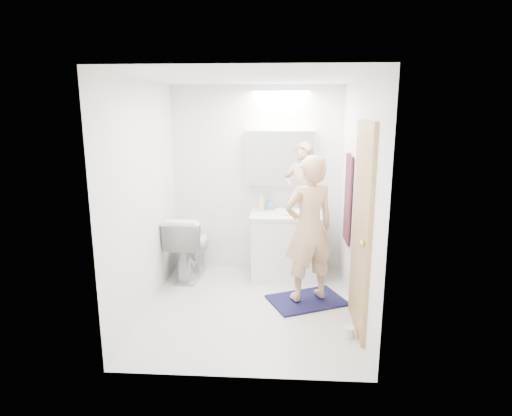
# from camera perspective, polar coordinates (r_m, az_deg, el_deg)

# --- Properties ---
(floor) EXTENTS (2.50, 2.50, 0.00)m
(floor) POSITION_cam_1_polar(r_m,az_deg,el_deg) (4.79, -0.80, -13.00)
(floor) COLOR silver
(floor) RESTS_ON ground
(ceiling) EXTENTS (2.50, 2.50, 0.00)m
(ceiling) POSITION_cam_1_polar(r_m,az_deg,el_deg) (4.32, -0.91, 16.96)
(ceiling) COLOR white
(ceiling) RESTS_ON floor
(wall_back) EXTENTS (2.50, 0.00, 2.50)m
(wall_back) POSITION_cam_1_polar(r_m,az_deg,el_deg) (5.63, 0.13, 3.78)
(wall_back) COLOR white
(wall_back) RESTS_ON floor
(wall_front) EXTENTS (2.50, 0.00, 2.50)m
(wall_front) POSITION_cam_1_polar(r_m,az_deg,el_deg) (3.19, -2.58, -3.39)
(wall_front) COLOR white
(wall_front) RESTS_ON floor
(wall_left) EXTENTS (0.00, 2.50, 2.50)m
(wall_left) POSITION_cam_1_polar(r_m,az_deg,el_deg) (4.62, -14.59, 1.32)
(wall_left) COLOR white
(wall_left) RESTS_ON floor
(wall_right) EXTENTS (0.00, 2.50, 2.50)m
(wall_right) POSITION_cam_1_polar(r_m,az_deg,el_deg) (4.46, 13.40, 0.97)
(wall_right) COLOR white
(wall_right) RESTS_ON floor
(vanity_cabinet) EXTENTS (0.90, 0.55, 0.78)m
(vanity_cabinet) POSITION_cam_1_polar(r_m,az_deg,el_deg) (5.53, 4.22, -5.06)
(vanity_cabinet) COLOR white
(vanity_cabinet) RESTS_ON floor
(countertop) EXTENTS (0.95, 0.58, 0.04)m
(countertop) POSITION_cam_1_polar(r_m,az_deg,el_deg) (5.42, 4.29, -0.94)
(countertop) COLOR silver
(countertop) RESTS_ON vanity_cabinet
(sink_basin) EXTENTS (0.36, 0.36, 0.03)m
(sink_basin) POSITION_cam_1_polar(r_m,az_deg,el_deg) (5.44, 4.30, -0.50)
(sink_basin) COLOR white
(sink_basin) RESTS_ON countertop
(faucet) EXTENTS (0.02, 0.02, 0.16)m
(faucet) POSITION_cam_1_polar(r_m,az_deg,el_deg) (5.61, 4.29, 0.59)
(faucet) COLOR #B9B9BE
(faucet) RESTS_ON countertop
(medicine_cabinet) EXTENTS (0.88, 0.14, 0.70)m
(medicine_cabinet) POSITION_cam_1_polar(r_m,az_deg,el_deg) (5.50, 3.22, 6.70)
(medicine_cabinet) COLOR white
(medicine_cabinet) RESTS_ON wall_back
(mirror_panel) EXTENTS (0.84, 0.01, 0.66)m
(mirror_panel) POSITION_cam_1_polar(r_m,az_deg,el_deg) (5.43, 3.22, 6.61)
(mirror_panel) COLOR silver
(mirror_panel) RESTS_ON medicine_cabinet
(toilet) EXTENTS (0.52, 0.84, 0.82)m
(toilet) POSITION_cam_1_polar(r_m,az_deg,el_deg) (5.54, -8.79, -4.94)
(toilet) COLOR silver
(toilet) RESTS_ON floor
(bath_rug) EXTENTS (0.96, 0.83, 0.02)m
(bath_rug) POSITION_cam_1_polar(r_m,az_deg,el_deg) (4.96, 6.73, -12.03)
(bath_rug) COLOR #14173E
(bath_rug) RESTS_ON floor
(person) EXTENTS (0.68, 0.58, 1.59)m
(person) POSITION_cam_1_polar(r_m,az_deg,el_deg) (4.67, 7.00, -2.75)
(person) COLOR tan
(person) RESTS_ON bath_rug
(door) EXTENTS (0.04, 0.80, 2.00)m
(door) POSITION_cam_1_polar(r_m,az_deg,el_deg) (4.16, 13.78, -2.72)
(door) COLOR tan
(door) RESTS_ON wall_right
(door_knob) EXTENTS (0.06, 0.06, 0.06)m
(door_knob) POSITION_cam_1_polar(r_m,az_deg,el_deg) (3.89, 13.91, -4.62)
(door_knob) COLOR gold
(door_knob) RESTS_ON door
(towel) EXTENTS (0.02, 0.42, 1.00)m
(towel) POSITION_cam_1_polar(r_m,az_deg,el_deg) (5.00, 12.05, 1.16)
(towel) COLOR #12123A
(towel) RESTS_ON wall_right
(towel_hook) EXTENTS (0.07, 0.02, 0.02)m
(towel_hook) POSITION_cam_1_polar(r_m,az_deg,el_deg) (4.93, 12.19, 7.10)
(towel_hook) COLOR silver
(towel_hook) RESTS_ON wall_right
(soap_bottle_a) EXTENTS (0.09, 0.09, 0.23)m
(soap_bottle_a) POSITION_cam_1_polar(r_m,az_deg,el_deg) (5.54, 0.71, 0.84)
(soap_bottle_a) COLOR beige
(soap_bottle_a) RESTS_ON countertop
(soap_bottle_b) EXTENTS (0.12, 0.12, 0.18)m
(soap_bottle_b) POSITION_cam_1_polar(r_m,az_deg,el_deg) (5.57, 1.84, 0.66)
(soap_bottle_b) COLOR #6198D1
(soap_bottle_b) RESTS_ON countertop
(toothbrush_cup) EXTENTS (0.14, 0.14, 0.10)m
(toothbrush_cup) POSITION_cam_1_polar(r_m,az_deg,el_deg) (5.57, 6.09, 0.12)
(toothbrush_cup) COLOR #3C45B6
(toothbrush_cup) RESTS_ON countertop
(toilet_paper_roll) EXTENTS (0.11, 0.11, 0.10)m
(toilet_paper_roll) POSITION_cam_1_polar(r_m,az_deg,el_deg) (4.31, 12.12, -15.72)
(toilet_paper_roll) COLOR white
(toilet_paper_roll) RESTS_ON floor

